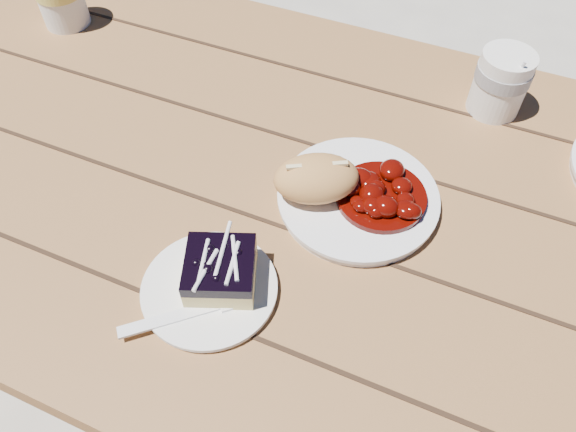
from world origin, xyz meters
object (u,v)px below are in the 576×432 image
at_px(picnic_table, 252,232).
at_px(blueberry_cake, 220,270).
at_px(bread_roll, 316,179).
at_px(coffee_cup, 501,83).
at_px(main_plate, 358,199).
at_px(dessert_plate, 210,289).

distance_m(picnic_table, blueberry_cake, 0.28).
relative_size(bread_roll, coffee_cup, 1.13).
bearing_deg(coffee_cup, blueberry_cake, -117.78).
height_order(picnic_table, main_plate, main_plate).
xyz_separation_m(main_plate, blueberry_cake, (-0.11, -0.19, 0.02)).
relative_size(bread_roll, dessert_plate, 0.71).
bearing_deg(main_plate, dessert_plate, -120.15).
distance_m(bread_roll, coffee_cup, 0.35).
height_order(picnic_table, coffee_cup, coffee_cup).
xyz_separation_m(main_plate, bread_roll, (-0.05, -0.02, 0.04)).
relative_size(picnic_table, coffee_cup, 19.76).
distance_m(dessert_plate, blueberry_cake, 0.03).
bearing_deg(bread_roll, coffee_cup, 57.02).
bearing_deg(dessert_plate, main_plate, 59.85).
height_order(bread_roll, dessert_plate, bread_roll).
distance_m(picnic_table, dessert_plate, 0.27).
relative_size(picnic_table, bread_roll, 17.45).
xyz_separation_m(blueberry_cake, coffee_cup, (0.24, 0.46, 0.02)).
height_order(dessert_plate, blueberry_cake, blueberry_cake).
bearing_deg(blueberry_cake, coffee_cup, 40.51).
relative_size(main_plate, blueberry_cake, 2.02).
bearing_deg(bread_roll, main_plate, 19.98).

